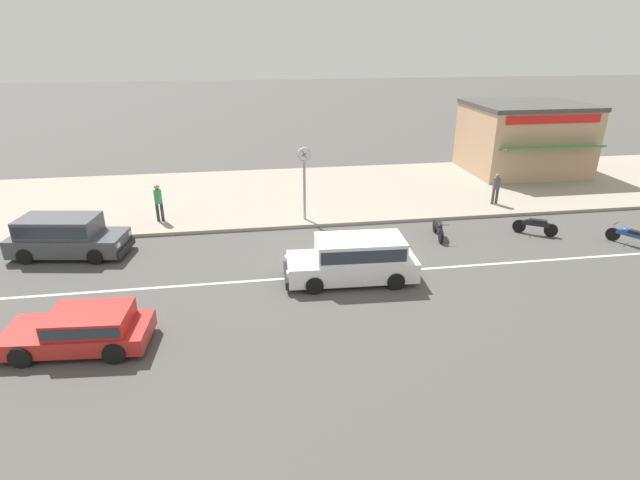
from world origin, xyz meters
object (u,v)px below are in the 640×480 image
Objects in this scene: hatchback_red_1 at (82,328)px; motorcycle_1 at (631,236)px; street_clock at (304,168)px; minivan_dark_grey_4 at (65,235)px; shopfront_corner_warung at (524,138)px; motorcycle_0 at (438,228)px; motorcycle_2 at (535,225)px; pedestrian_near_clock at (158,200)px; minivan_white_0 at (355,258)px; pedestrian_mid_kerb at (496,187)px.

motorcycle_1 is at bearing 11.46° from hatchback_red_1.
minivan_dark_grey_4 is at bearing -167.12° from street_clock.
shopfront_corner_warung is (14.20, 6.51, -0.34)m from street_clock.
motorcycle_0 is 0.27× the size of shopfront_corner_warung.
hatchback_red_1 reaches higher than motorcycle_2.
pedestrian_near_clock is at bearing 163.67° from motorcycle_0.
motorcycle_2 is at bearing -13.14° from pedestrian_near_clock.
motorcycle_0 is at bearing 25.86° from hatchback_red_1.
hatchback_red_1 is 0.61× the size of shopfront_corner_warung.
minivan_dark_grey_4 is at bearing -159.91° from shopfront_corner_warung.
minivan_white_0 is 6.32m from street_clock.
street_clock is at bearing -155.36° from shopfront_corner_warung.
minivan_dark_grey_4 is 15.00m from motorcycle_0.
shopfront_corner_warung is at bearing 82.89° from motorcycle_1.
motorcycle_1 is 1.08× the size of motorcycle_2.
hatchback_red_1 is 7.04m from minivan_dark_grey_4.
pedestrian_near_clock reaches higher than motorcycle_2.
shopfront_corner_warung reaches higher than pedestrian_mid_kerb.
street_clock reaches higher than pedestrian_mid_kerb.
shopfront_corner_warung reaches higher than street_clock.
motorcycle_2 is 16.54m from pedestrian_near_clock.
motorcycle_1 is (11.79, 1.24, -0.42)m from minivan_white_0.
hatchback_red_1 reaches higher than motorcycle_0.
motorcycle_1 is at bearing -59.90° from pedestrian_mid_kerb.
motorcycle_1 is (20.06, 4.07, -0.16)m from hatchback_red_1.
motorcycle_1 is at bearing -28.87° from motorcycle_2.
pedestrian_mid_kerb is at bearing 38.79° from motorcycle_0.
motorcycle_1 is 0.26× the size of shopfront_corner_warung.
shopfront_corner_warung is (23.83, 8.72, 1.36)m from minivan_dark_grey_4.
minivan_white_0 is 10.93m from pedestrian_mid_kerb.
hatchback_red_1 is at bearing -161.12° from minivan_white_0.
minivan_white_0 is at bearing -19.66° from minivan_dark_grey_4.
street_clock is (-1.00, 6.00, 1.70)m from minivan_white_0.
shopfront_corner_warung is (20.70, 5.75, 1.05)m from pedestrian_near_clock.
hatchback_red_1 is 26.43m from shopfront_corner_warung.
pedestrian_near_clock is 0.26× the size of shopfront_corner_warung.
minivan_dark_grey_4 reaches higher than hatchback_red_1.
hatchback_red_1 is 20.46m from motorcycle_1.
motorcycle_1 is (7.44, -2.05, 0.01)m from motorcycle_0.
street_clock is 15.63m from shopfront_corner_warung.
street_clock reaches higher than motorcycle_1.
motorcycle_2 is 1.04× the size of pedestrian_mid_kerb.
motorcycle_0 is 6.37m from street_clock.
motorcycle_0 is 1.10× the size of motorcycle_2.
pedestrian_near_clock is at bearing 164.03° from motorcycle_1.
hatchback_red_1 is 2.29× the size of motorcycle_0.
street_clock is at bearing 159.59° from motorcycle_1.
shopfront_corner_warung is at bearing 46.21° from motorcycle_0.
minivan_dark_grey_4 is 2.86× the size of motorcycle_2.
motorcycle_2 is (-3.20, 1.76, -0.00)m from motorcycle_1.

